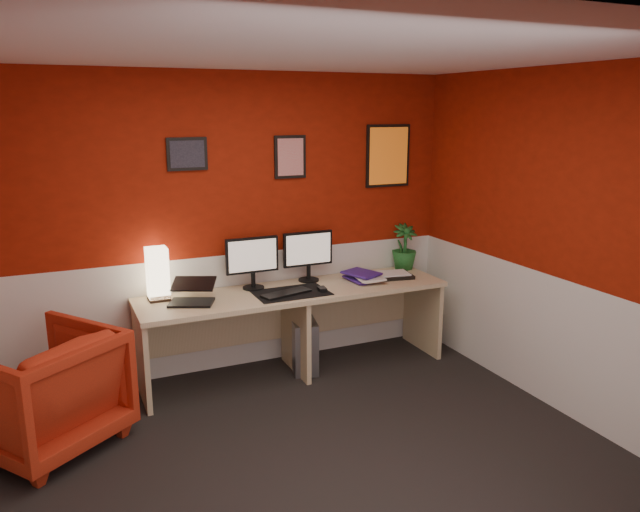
# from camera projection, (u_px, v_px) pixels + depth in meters

# --- Properties ---
(ground) EXTENTS (4.00, 3.50, 0.01)m
(ground) POSITION_uv_depth(u_px,v_px,m) (311.00, 469.00, 3.85)
(ground) COLOR black
(ground) RESTS_ON ground
(ceiling) EXTENTS (4.00, 3.50, 0.01)m
(ceiling) POSITION_uv_depth(u_px,v_px,m) (309.00, 50.00, 3.26)
(ceiling) COLOR white
(ceiling) RESTS_ON ground
(wall_back) EXTENTS (4.00, 0.01, 2.50)m
(wall_back) POSITION_uv_depth(u_px,v_px,m) (228.00, 226.00, 5.11)
(wall_back) COLOR maroon
(wall_back) RESTS_ON ground
(wall_front) EXTENTS (4.00, 0.01, 2.50)m
(wall_front) POSITION_uv_depth(u_px,v_px,m) (522.00, 408.00, 2.00)
(wall_front) COLOR maroon
(wall_front) RESTS_ON ground
(wall_right) EXTENTS (0.01, 3.50, 2.50)m
(wall_right) POSITION_uv_depth(u_px,v_px,m) (569.00, 246.00, 4.35)
(wall_right) COLOR maroon
(wall_right) RESTS_ON ground
(wainscot_back) EXTENTS (4.00, 0.01, 1.00)m
(wainscot_back) POSITION_uv_depth(u_px,v_px,m) (231.00, 311.00, 5.28)
(wainscot_back) COLOR silver
(wainscot_back) RESTS_ON ground
(wainscot_right) EXTENTS (0.01, 3.50, 1.00)m
(wainscot_right) POSITION_uv_depth(u_px,v_px,m) (559.00, 345.00, 4.52)
(wainscot_right) COLOR silver
(wainscot_right) RESTS_ON ground
(desk) EXTENTS (2.60, 0.65, 0.73)m
(desk) POSITION_uv_depth(u_px,v_px,m) (295.00, 331.00, 5.19)
(desk) COLOR tan
(desk) RESTS_ON ground
(shoji_lamp) EXTENTS (0.16, 0.16, 0.40)m
(shoji_lamp) POSITION_uv_depth(u_px,v_px,m) (158.00, 275.00, 4.80)
(shoji_lamp) COLOR #FFE5B2
(shoji_lamp) RESTS_ON desk
(laptop) EXTENTS (0.40, 0.34, 0.22)m
(laptop) POSITION_uv_depth(u_px,v_px,m) (191.00, 290.00, 4.72)
(laptop) COLOR black
(laptop) RESTS_ON desk
(monitor_left) EXTENTS (0.45, 0.06, 0.58)m
(monitor_left) POSITION_uv_depth(u_px,v_px,m) (253.00, 255.00, 5.07)
(monitor_left) COLOR black
(monitor_left) RESTS_ON desk
(monitor_right) EXTENTS (0.45, 0.06, 0.58)m
(monitor_right) POSITION_uv_depth(u_px,v_px,m) (309.00, 248.00, 5.31)
(monitor_right) COLOR black
(monitor_right) RESTS_ON desk
(desk_mat) EXTENTS (0.60, 0.38, 0.01)m
(desk_mat) POSITION_uv_depth(u_px,v_px,m) (291.00, 293.00, 5.01)
(desk_mat) COLOR black
(desk_mat) RESTS_ON desk
(keyboard) EXTENTS (0.44, 0.24, 0.02)m
(keyboard) POSITION_uv_depth(u_px,v_px,m) (286.00, 293.00, 4.96)
(keyboard) COLOR black
(keyboard) RESTS_ON desk_mat
(mouse) EXTENTS (0.07, 0.11, 0.03)m
(mouse) POSITION_uv_depth(u_px,v_px,m) (322.00, 289.00, 5.05)
(mouse) COLOR black
(mouse) RESTS_ON desk_mat
(book_bottom) EXTENTS (0.24, 0.31, 0.03)m
(book_bottom) POSITION_uv_depth(u_px,v_px,m) (350.00, 281.00, 5.33)
(book_bottom) COLOR navy
(book_bottom) RESTS_ON desk
(book_middle) EXTENTS (0.26, 0.34, 0.02)m
(book_middle) POSITION_uv_depth(u_px,v_px,m) (356.00, 278.00, 5.31)
(book_middle) COLOR silver
(book_middle) RESTS_ON book_bottom
(book_top) EXTENTS (0.32, 0.36, 0.03)m
(book_top) POSITION_uv_depth(u_px,v_px,m) (353.00, 276.00, 5.28)
(book_top) COLOR navy
(book_top) RESTS_ON book_middle
(zen_tray) EXTENTS (0.39, 0.30, 0.03)m
(zen_tray) POSITION_uv_depth(u_px,v_px,m) (392.00, 276.00, 5.48)
(zen_tray) COLOR black
(zen_tray) RESTS_ON desk
(potted_plant) EXTENTS (0.24, 0.24, 0.42)m
(potted_plant) POSITION_uv_depth(u_px,v_px,m) (404.00, 247.00, 5.73)
(potted_plant) COLOR #19591E
(potted_plant) RESTS_ON desk
(pc_tower) EXTENTS (0.29, 0.48, 0.45)m
(pc_tower) POSITION_uv_depth(u_px,v_px,m) (303.00, 343.00, 5.30)
(pc_tower) COLOR #99999E
(pc_tower) RESTS_ON ground
(armchair) EXTENTS (1.20, 1.20, 0.79)m
(armchair) POSITION_uv_depth(u_px,v_px,m) (42.00, 391.00, 4.03)
(armchair) COLOR red
(armchair) RESTS_ON ground
(art_left) EXTENTS (0.32, 0.02, 0.26)m
(art_left) POSITION_uv_depth(u_px,v_px,m) (187.00, 154.00, 4.83)
(art_left) COLOR black
(art_left) RESTS_ON wall_back
(art_center) EXTENTS (0.28, 0.02, 0.36)m
(art_center) POSITION_uv_depth(u_px,v_px,m) (290.00, 157.00, 5.19)
(art_center) COLOR red
(art_center) RESTS_ON wall_back
(art_right) EXTENTS (0.44, 0.02, 0.56)m
(art_right) POSITION_uv_depth(u_px,v_px,m) (388.00, 156.00, 5.57)
(art_right) COLOR orange
(art_right) RESTS_ON wall_back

